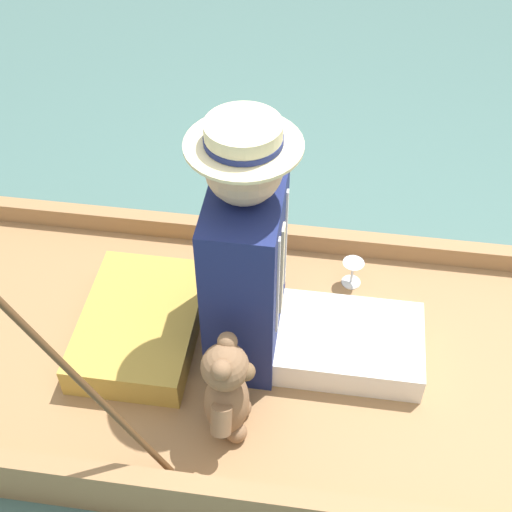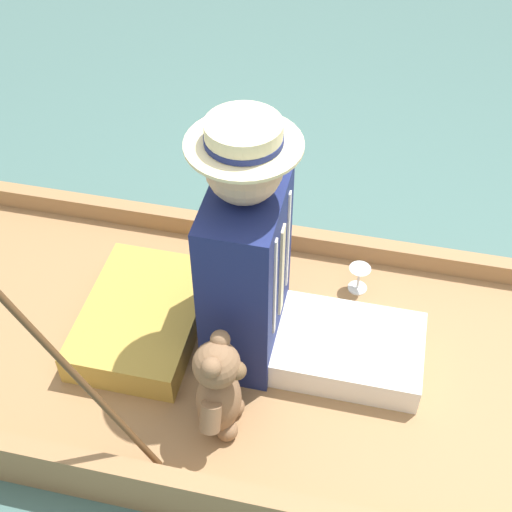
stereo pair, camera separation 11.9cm
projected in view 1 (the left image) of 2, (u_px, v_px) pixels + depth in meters
The scene contains 7 objects.
ground_plane at pixel (311, 380), 2.51m from camera, with size 16.00×16.00×0.00m, color #476B66.
punt_boat at pixel (313, 369), 2.46m from camera, with size 1.14×3.26×0.21m.
seat_cushion at pixel (141, 324), 2.45m from camera, with size 0.55×0.39×0.12m.
seated_person at pixel (268, 274), 2.21m from camera, with size 0.38×0.75×0.91m.
teddy_bear at pixel (227, 391), 2.12m from camera, with size 0.27×0.16×0.39m.
wine_glass at pixel (353, 268), 2.61m from camera, with size 0.08×0.08×0.11m.
walking_cane at pixel (62, 364), 1.80m from camera, with size 0.04×0.43×0.86m.
Camera 1 is at (1.46, 0.01, 2.09)m, focal length 50.00 mm.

